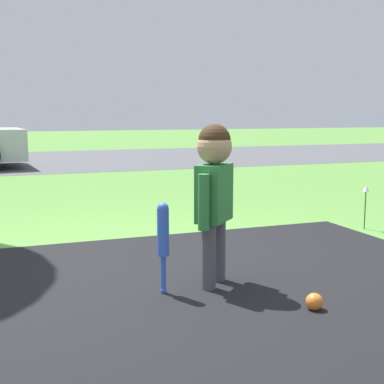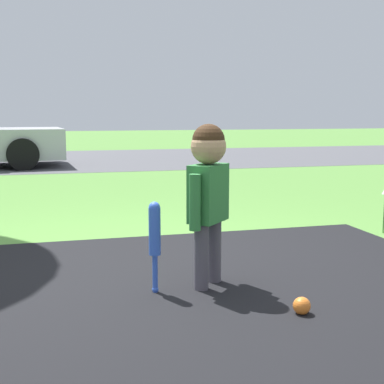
# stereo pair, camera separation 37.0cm
# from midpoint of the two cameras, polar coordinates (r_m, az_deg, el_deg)

# --- Properties ---
(ground_plane) EXTENTS (60.00, 60.00, 0.00)m
(ground_plane) POSITION_cam_midpoint_polar(r_m,az_deg,el_deg) (3.85, -9.79, -8.46)
(ground_plane) COLOR #518438
(street_strip) EXTENTS (40.00, 6.00, 0.01)m
(street_strip) POSITION_cam_midpoint_polar(r_m,az_deg,el_deg) (13.09, -17.63, 3.20)
(street_strip) COLOR #4C4C51
(street_strip) RESTS_ON ground
(child) EXTENTS (0.32, 0.33, 1.05)m
(child) POSITION_cam_midpoint_polar(r_m,az_deg,el_deg) (3.38, -0.74, 1.05)
(child) COLOR #4C4751
(child) RESTS_ON ground
(baseball_bat) EXTENTS (0.07, 0.07, 0.58)m
(baseball_bat) POSITION_cam_midpoint_polar(r_m,az_deg,el_deg) (3.29, -6.34, -4.63)
(baseball_bat) COLOR blue
(baseball_bat) RESTS_ON ground
(sports_ball) EXTENTS (0.10, 0.10, 0.10)m
(sports_ball) POSITION_cam_midpoint_polar(r_m,az_deg,el_deg) (3.13, 9.60, -11.52)
(sports_ball) COLOR orange
(sports_ball) RESTS_ON ground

